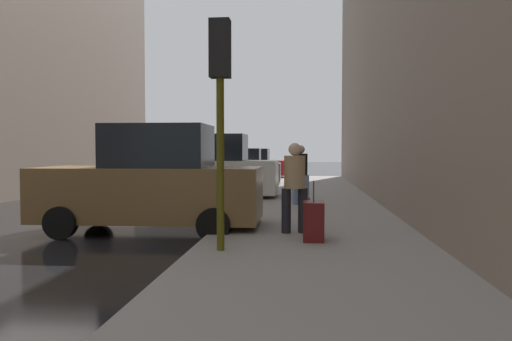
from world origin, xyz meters
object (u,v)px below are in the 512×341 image
Objects in this scene: traffic_light at (220,84)px; pedestrian_in_tan_coat at (295,183)px; parked_gray_coupe at (237,169)px; rolling_suitcase at (313,221)px; parked_red_hatchback at (250,165)px; pedestrian_in_jeans at (301,172)px; parked_white_van at (210,170)px; parked_bronze_suv at (152,183)px; fire_hydrant at (263,187)px; duffel_bag at (304,203)px.

traffic_light reaches higher than pedestrian_in_tan_coat.
parked_gray_coupe is 14.79m from rolling_suitcase.
parked_gray_coupe is 5.55m from parked_red_hatchback.
parked_gray_coupe is 9.29m from pedestrian_in_jeans.
traffic_light is 3.46× the size of rolling_suitcase.
rolling_suitcase is (1.47, 0.99, -2.27)m from traffic_light.
parked_white_van reaches higher than pedestrian_in_tan_coat.
parked_bronze_suv is 2.70× the size of pedestrian_in_tan_coat.
fire_hydrant is (1.80, -12.48, -0.35)m from parked_red_hatchback.
rolling_suitcase reaches higher than duffel_bag.
pedestrian_in_jeans is at bearing -36.40° from parked_white_van.
rolling_suitcase is at bearing -77.01° from parked_gray_coupe.
rolling_suitcase is (1.52, -7.48, -0.01)m from fire_hydrant.
pedestrian_in_tan_coat reaches higher than fire_hydrant.
pedestrian_in_tan_coat is at bearing -81.18° from parked_red_hatchback.
duffel_bag is at bearing 87.42° from pedestrian_in_tan_coat.
fire_hydrant reaches higher than duffel_bag.
fire_hydrant is at bearing 99.93° from pedestrian_in_tan_coat.
parked_white_van reaches higher than duffel_bag.
fire_hydrant is at bearing 116.88° from duffel_bag.
pedestrian_in_jeans is 5.67m from rolling_suitcase.
parked_bronze_suv is at bearing -106.53° from fire_hydrant.
pedestrian_in_jeans is at bearing 92.78° from rolling_suitcase.
duffel_bag is at bearing 91.96° from rolling_suitcase.
parked_red_hatchback is at bearing 101.78° from duffel_bag.
pedestrian_in_jeans is (0.07, 4.86, 0.00)m from pedestrian_in_tan_coat.
parked_bronze_suv is 6.48m from parked_white_van.
traffic_light is at bearing -122.56° from pedestrian_in_tan_coat.
parked_red_hatchback is at bearing 102.02° from pedestrian_in_jeans.
parked_bronze_suv is 1.09× the size of parked_gray_coupe.
parked_bronze_suv reaches higher than pedestrian_in_jeans.
parked_bronze_suv is 1.00× the size of parked_white_van.
parked_red_hatchback is 20.24m from rolling_suitcase.
parked_bronze_suv is 6.57× the size of fire_hydrant.
rolling_suitcase reaches higher than fire_hydrant.
duffel_bag is at bearing -63.12° from fire_hydrant.
parked_gray_coupe is at bearing 102.32° from pedestrian_in_tan_coat.
pedestrian_in_jeans is (3.05, -8.77, 0.26)m from parked_gray_coupe.
duffel_bag is (1.31, 5.80, -2.47)m from traffic_light.
duffel_bag is (1.36, -2.68, -0.21)m from fire_hydrant.
fire_hydrant is 8.77m from traffic_light.
parked_white_van is (0.00, 6.48, 0.00)m from parked_bronze_suv.
traffic_light is at bearing -52.24° from parked_bronze_suv.
duffel_bag is (3.16, -3.08, -0.74)m from parked_white_van.
parked_bronze_suv is 3.65m from rolling_suitcase.
pedestrian_in_jeans is at bearing -70.83° from parked_gray_coupe.
rolling_suitcase is at bearing -80.54° from parked_red_hatchback.
rolling_suitcase is at bearing -65.81° from pedestrian_in_tan_coat.
pedestrian_in_tan_coat is (1.12, 1.76, -1.65)m from traffic_light.
parked_white_van is 1.09× the size of parked_red_hatchback.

